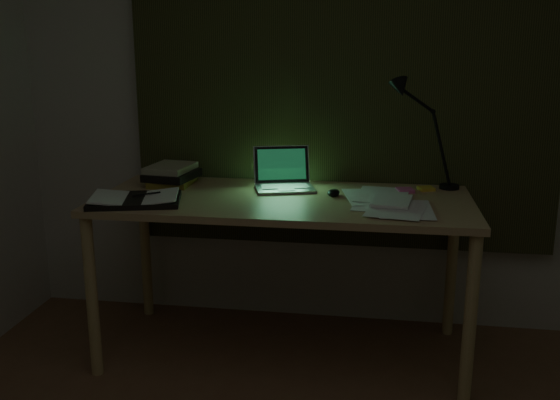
{
  "coord_description": "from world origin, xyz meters",
  "views": [
    {
      "loc": [
        0.17,
        -1.29,
        1.51
      ],
      "look_at": [
        -0.24,
        1.42,
        0.82
      ],
      "focal_mm": 40.0,
      "sensor_mm": 36.0,
      "label": 1
    }
  ],
  "objects_px": {
    "laptop": "(285,170)",
    "desk_lamp": "(453,136)",
    "desk": "(284,277)",
    "open_textbook": "(135,199)",
    "book_stack": "(172,174)",
    "loose_papers": "(379,200)"
  },
  "relations": [
    {
      "from": "desk",
      "to": "book_stack",
      "type": "height_order",
      "value": "book_stack"
    },
    {
      "from": "laptop",
      "to": "desk_lamp",
      "type": "xyz_separation_m",
      "value": [
        0.81,
        0.15,
        0.16
      ]
    },
    {
      "from": "loose_papers",
      "to": "desk",
      "type": "bearing_deg",
      "value": 175.76
    },
    {
      "from": "desk_lamp",
      "to": "book_stack",
      "type": "bearing_deg",
      "value": 178.37
    },
    {
      "from": "laptop",
      "to": "open_textbook",
      "type": "xyz_separation_m",
      "value": [
        -0.64,
        -0.35,
        -0.09
      ]
    },
    {
      "from": "desk",
      "to": "desk_lamp",
      "type": "height_order",
      "value": "desk_lamp"
    },
    {
      "from": "open_textbook",
      "to": "book_stack",
      "type": "height_order",
      "value": "book_stack"
    },
    {
      "from": "laptop",
      "to": "book_stack",
      "type": "distance_m",
      "value": 0.6
    },
    {
      "from": "laptop",
      "to": "loose_papers",
      "type": "distance_m",
      "value": 0.51
    },
    {
      "from": "laptop",
      "to": "desk",
      "type": "bearing_deg",
      "value": -99.77
    },
    {
      "from": "laptop",
      "to": "desk_lamp",
      "type": "relative_size",
      "value": 0.61
    },
    {
      "from": "desk",
      "to": "loose_papers",
      "type": "xyz_separation_m",
      "value": [
        0.44,
        -0.03,
        0.41
      ]
    },
    {
      "from": "desk",
      "to": "loose_papers",
      "type": "bearing_deg",
      "value": -4.24
    },
    {
      "from": "book_stack",
      "to": "loose_papers",
      "type": "relative_size",
      "value": 0.66
    },
    {
      "from": "open_textbook",
      "to": "book_stack",
      "type": "bearing_deg",
      "value": 69.18
    },
    {
      "from": "laptop",
      "to": "book_stack",
      "type": "relative_size",
      "value": 1.22
    },
    {
      "from": "desk",
      "to": "loose_papers",
      "type": "height_order",
      "value": "loose_papers"
    },
    {
      "from": "laptop",
      "to": "book_stack",
      "type": "xyz_separation_m",
      "value": [
        -0.6,
        0.04,
        -0.05
      ]
    },
    {
      "from": "desk",
      "to": "book_stack",
      "type": "relative_size",
      "value": 6.67
    },
    {
      "from": "open_textbook",
      "to": "book_stack",
      "type": "relative_size",
      "value": 1.53
    },
    {
      "from": "loose_papers",
      "to": "desk_lamp",
      "type": "relative_size",
      "value": 0.76
    },
    {
      "from": "open_textbook",
      "to": "loose_papers",
      "type": "height_order",
      "value": "open_textbook"
    }
  ]
}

